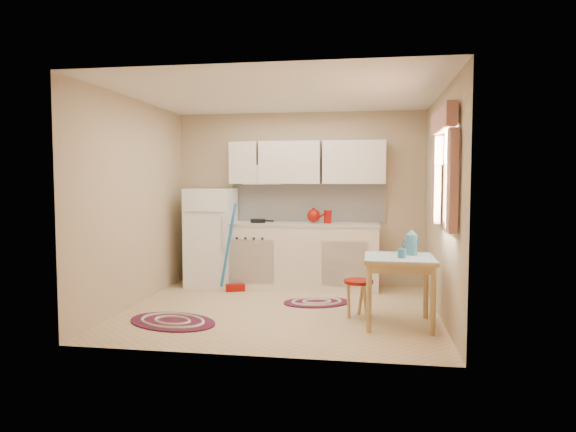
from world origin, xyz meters
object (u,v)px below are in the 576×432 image
Objects in this scene: fridge at (211,237)px; base_cabinets at (298,257)px; table at (399,291)px; stool at (358,299)px.

base_cabinets is (1.26, 0.05, -0.26)m from fridge.
base_cabinets reaches higher than table.
stool is (2.14, -1.44, -0.49)m from fridge.
table is at bearing -53.01° from base_cabinets.
table reaches higher than stool.
fridge is 3.33× the size of stool.
fridge reaches higher than table.
base_cabinets is 3.12× the size of table.
table is (1.30, -1.73, -0.08)m from base_cabinets.
base_cabinets is at bearing 2.28° from fridge.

